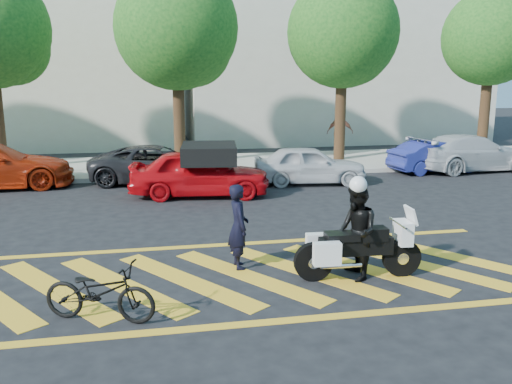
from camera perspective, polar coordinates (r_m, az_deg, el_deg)
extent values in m
plane|color=black|center=(9.80, -3.77, -9.02)|extent=(90.00, 90.00, 0.00)
cube|color=#9E998E|center=(21.38, -7.94, 2.74)|extent=(60.00, 5.00, 0.15)
cube|color=gold|center=(9.87, -20.34, -9.60)|extent=(2.43, 3.21, 0.01)
cube|color=gold|center=(9.75, -13.86, -9.46)|extent=(2.43, 3.21, 0.01)
cube|color=gold|center=(9.75, -7.31, -9.19)|extent=(2.43, 3.21, 0.01)
cube|color=gold|center=(9.87, -0.85, -8.81)|extent=(2.43, 3.21, 0.01)
cube|color=gold|center=(10.11, 5.36, -8.35)|extent=(2.43, 3.21, 0.01)
cube|color=gold|center=(10.46, 11.20, -7.82)|extent=(2.43, 3.21, 0.01)
cube|color=gold|center=(10.91, 16.60, -7.25)|extent=(2.43, 3.21, 0.01)
cube|color=gold|center=(11.45, 21.52, -6.68)|extent=(2.43, 3.21, 0.01)
cube|color=gold|center=(8.07, -1.97, -13.80)|extent=(12.00, 0.20, 0.01)
cube|color=gold|center=(11.58, -4.99, -5.64)|extent=(12.00, 0.20, 0.01)
cube|color=beige|center=(30.87, -24.72, 13.82)|extent=(16.00, 8.00, 10.00)
cube|color=beige|center=(31.79, 7.78, 15.61)|extent=(16.00, 8.00, 11.00)
sphere|color=#144B18|center=(21.91, -24.41, 13.71)|extent=(2.73, 2.73, 2.73)
cylinder|color=black|center=(21.15, -8.10, 7.89)|extent=(0.44, 0.44, 4.00)
sphere|color=#144B18|center=(21.17, -8.37, 16.74)|extent=(4.60, 4.60, 4.60)
sphere|color=#144B18|center=(21.46, -6.70, 14.87)|extent=(2.99, 2.99, 2.99)
cylinder|color=black|center=(22.46, 8.86, 8.11)|extent=(0.44, 0.44, 4.00)
sphere|color=#144B18|center=(22.47, 9.14, 16.30)|extent=(4.40, 4.40, 4.40)
sphere|color=#144B18|center=(22.92, 10.27, 14.52)|extent=(2.86, 2.86, 2.86)
cylinder|color=black|center=(25.42, 22.91, 7.76)|extent=(0.44, 0.44, 4.00)
sphere|color=#144B18|center=(25.42, 23.51, 14.73)|extent=(4.00, 4.00, 4.00)
sphere|color=#144B18|center=(25.97, 24.13, 13.28)|extent=(2.60, 2.60, 2.60)
imported|color=black|center=(10.05, -1.86, -3.65)|extent=(0.43, 0.61, 1.60)
imported|color=black|center=(8.35, -16.13, -10.07)|extent=(1.80, 1.16, 0.89)
cylinder|color=black|center=(9.61, 6.05, -7.32)|extent=(0.69, 0.18, 0.69)
cylinder|color=silver|center=(9.61, 6.05, -7.32)|extent=(0.22, 0.18, 0.21)
cylinder|color=black|center=(10.11, 15.08, -6.68)|extent=(0.69, 0.18, 0.69)
cylinder|color=silver|center=(10.11, 15.08, -6.68)|extent=(0.22, 0.18, 0.21)
cube|color=black|center=(9.73, 10.45, -5.58)|extent=(1.31, 0.34, 0.31)
cube|color=black|center=(9.77, 12.24, -4.31)|extent=(0.48, 0.34, 0.23)
cube|color=black|center=(9.60, 9.02, -4.61)|extent=(0.59, 0.38, 0.12)
cube|color=silver|center=(9.97, 15.22, -4.13)|extent=(0.25, 0.45, 0.42)
cube|color=silver|center=(9.82, 6.65, -5.48)|extent=(0.48, 0.21, 0.40)
cube|color=silver|center=(9.33, 7.49, -6.47)|extent=(0.48, 0.21, 0.40)
imported|color=black|center=(9.66, 10.51, -4.17)|extent=(0.69, 0.86, 1.71)
imported|color=#B7080E|center=(16.18, -5.94, 2.02)|extent=(4.29, 2.14, 1.40)
imported|color=black|center=(18.50, -10.27, 2.92)|extent=(4.70, 2.61, 1.24)
imported|color=#BBBCC0|center=(18.05, 5.62, 2.87)|extent=(3.90, 1.97, 1.27)
imported|color=navy|center=(21.24, 18.47, 3.58)|extent=(3.73, 1.73, 1.18)
imported|color=#AAAEB2|center=(21.95, 21.67, 3.85)|extent=(4.90, 2.44, 1.37)
imported|color=#935542|center=(23.88, 8.83, 6.22)|extent=(1.21, 0.75, 1.93)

